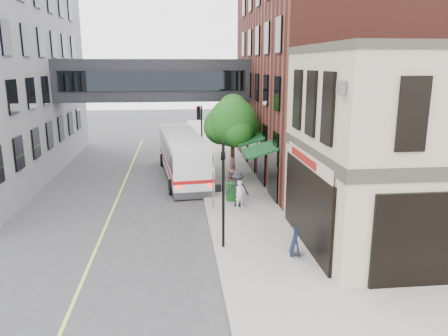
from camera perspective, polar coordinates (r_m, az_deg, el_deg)
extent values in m
plane|color=#38383A|center=(17.03, -0.73, -13.43)|extent=(120.00, 120.00, 0.00)
cube|color=gray|center=(30.29, 0.49, -1.07)|extent=(4.00, 60.00, 0.15)
cube|color=#BAA88E|center=(20.37, 24.74, 1.97)|extent=(10.00, 8.00, 8.15)
cube|color=#38332B|center=(20.36, 24.76, 2.17)|extent=(10.12, 8.12, 0.50)
cube|color=#38332B|center=(20.05, 25.96, 13.87)|extent=(10.12, 8.12, 0.30)
cube|color=black|center=(18.87, 10.70, -4.84)|extent=(0.14, 6.40, 3.40)
cube|color=black|center=(18.86, 10.58, -4.84)|extent=(0.04, 5.90, 3.00)
cube|color=maroon|center=(18.90, 10.26, 1.34)|extent=(0.03, 3.60, 0.32)
cube|color=#502019|center=(32.21, 14.90, 11.83)|extent=(12.00, 18.00, 14.00)
cube|color=#0D3918|center=(29.60, 2.76, 4.36)|extent=(1.80, 13.00, 0.40)
cube|color=black|center=(33.17, -9.10, 11.28)|extent=(14.00, 3.00, 3.00)
cube|color=black|center=(31.62, -9.23, 11.17)|extent=(13.00, 0.08, 1.40)
cube|color=black|center=(34.71, -8.98, 11.38)|extent=(13.00, 0.08, 1.40)
cylinder|color=black|center=(18.01, -0.09, -3.65)|extent=(0.12, 0.12, 4.50)
cube|color=black|center=(17.89, -0.79, -2.60)|extent=(0.25, 0.22, 0.30)
imported|color=black|center=(17.55, -0.10, 2.12)|extent=(0.20, 0.16, 1.00)
cylinder|color=black|center=(32.60, -2.92, 4.14)|extent=(0.12, 0.12, 4.50)
cube|color=black|center=(32.53, -3.31, 4.74)|extent=(0.25, 0.22, 0.30)
cube|color=black|center=(32.35, -3.35, 7.19)|extent=(0.28, 0.28, 1.00)
sphere|color=#FF0C05|center=(32.30, -3.64, 7.80)|extent=(0.18, 0.18, 0.18)
cylinder|color=gray|center=(23.00, -1.42, -1.77)|extent=(0.08, 0.08, 3.00)
cube|color=white|center=(22.83, -1.48, -0.07)|extent=(0.03, 0.75, 0.22)
cube|color=#0C591E|center=(22.70, -1.49, 1.27)|extent=(0.03, 0.70, 0.18)
cube|color=#B20C0C|center=(22.95, -1.48, -1.29)|extent=(0.03, 0.30, 0.40)
cylinder|color=#382619|center=(29.01, 1.12, 1.26)|extent=(0.28, 0.28, 2.80)
sphere|color=#1B5015|center=(28.59, 1.14, 5.97)|extent=(3.20, 3.20, 3.20)
sphere|color=#1B5015|center=(29.25, 2.58, 5.34)|extent=(2.20, 2.20, 2.20)
sphere|color=#1B5015|center=(28.85, -0.32, 5.44)|extent=(2.40, 2.40, 2.40)
sphere|color=#1B5015|center=(29.10, 1.20, 7.69)|extent=(2.00, 2.00, 2.00)
cube|color=#D8CC4C|center=(26.51, -13.70, -3.78)|extent=(0.12, 40.00, 0.01)
cube|color=white|center=(30.13, -5.39, 1.72)|extent=(3.46, 11.16, 2.77)
cube|color=black|center=(30.04, -5.41, 2.61)|extent=(3.50, 10.97, 1.00)
cube|color=#B20C0C|center=(30.23, -5.37, 0.83)|extent=(3.52, 11.18, 0.21)
cylinder|color=black|center=(26.41, -6.90, -2.48)|extent=(0.38, 0.98, 0.95)
cylinder|color=black|center=(26.70, -1.80, -2.20)|extent=(0.38, 0.98, 0.95)
cylinder|color=black|center=(33.79, -8.07, 1.04)|extent=(0.38, 0.98, 0.95)
cylinder|color=black|center=(34.03, -4.06, 1.23)|extent=(0.38, 0.98, 0.95)
imported|color=white|center=(23.33, 2.12, -3.46)|extent=(0.64, 0.53, 1.51)
imported|color=#C78084|center=(28.01, 1.19, -0.33)|extent=(0.86, 0.68, 1.71)
imported|color=#22222A|center=(23.52, 1.78, -2.79)|extent=(1.40, 1.05, 1.92)
cube|color=#155E1A|center=(24.61, 0.92, -3.12)|extent=(0.58, 0.53, 1.03)
cube|color=black|center=(18.10, 9.28, -9.51)|extent=(0.50, 0.67, 1.08)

